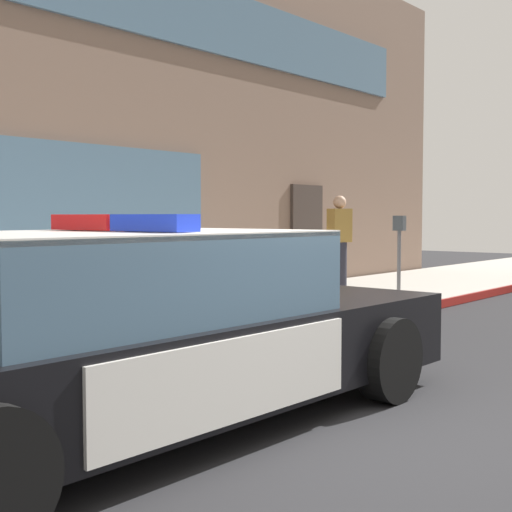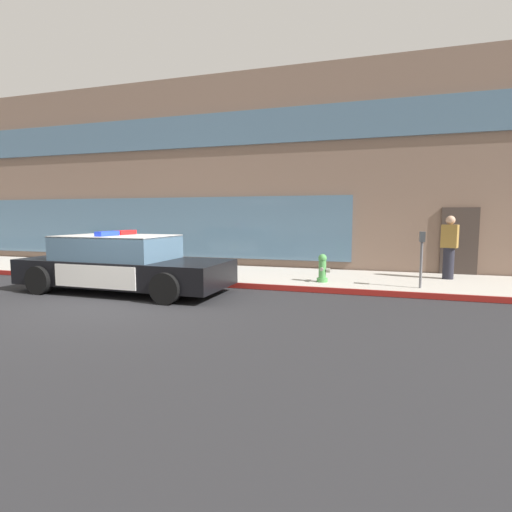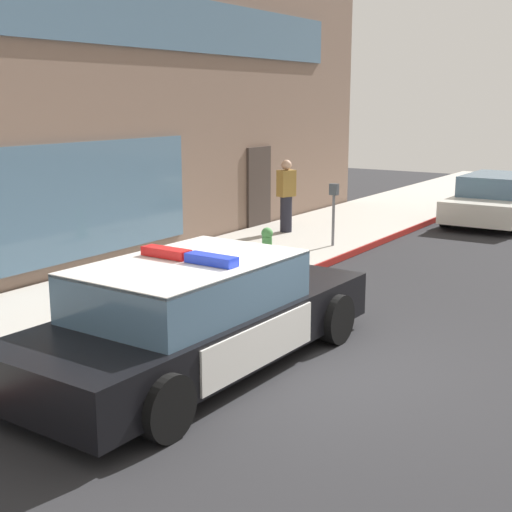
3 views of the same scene
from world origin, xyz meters
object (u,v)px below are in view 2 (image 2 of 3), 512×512
object	(u,v)px
police_cruiser	(123,264)
parking_meter	(422,249)
pedestrian_on_sidewalk	(449,247)
fire_hydrant	(323,268)

from	to	relation	value
police_cruiser	parking_meter	size ratio (longest dim) A/B	3.90
police_cruiser	pedestrian_on_sidewalk	bearing A→B (deg)	25.02
police_cruiser	fire_hydrant	size ratio (longest dim) A/B	7.21
parking_meter	police_cruiser	bearing A→B (deg)	-166.00
police_cruiser	parking_meter	xyz separation A→B (m)	(6.98, 1.74, 0.40)
fire_hydrant	pedestrian_on_sidewalk	distance (m)	3.56
fire_hydrant	parking_meter	distance (m)	2.42
police_cruiser	pedestrian_on_sidewalk	distance (m)	8.56
police_cruiser	fire_hydrant	xyz separation A→B (m)	(4.64, 1.94, -0.18)
parking_meter	fire_hydrant	bearing A→B (deg)	175.17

